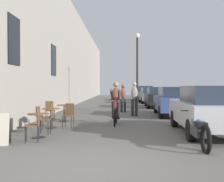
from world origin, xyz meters
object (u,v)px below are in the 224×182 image
at_px(parked_car_second, 174,101).
at_px(parked_car_fifth, 144,93).
at_px(pedestrian_mid, 123,97).
at_px(parked_car_fourth, 149,95).
at_px(cafe_chair_far_toward_street, 50,110).
at_px(cafe_chair_near_toward_street, 35,123).
at_px(parked_car_third, 158,97).
at_px(cafe_chair_mid_toward_street, 69,114).
at_px(cyclist_on_bicycle, 116,104).
at_px(cafe_chair_mid_toward_wall, 49,116).
at_px(parked_motorcycle, 198,130).
at_px(cafe_table_far, 64,109).
at_px(parked_car_nearest, 208,109).
at_px(cafe_chair_near_toward_wall, 42,118).
at_px(cafe_table_mid, 51,114).
at_px(street_lamp, 137,61).
at_px(cafe_table_near, 39,120).
at_px(pedestrian_near, 134,97).

relative_size(parked_car_second, parked_car_fifth, 0.95).
relative_size(pedestrian_mid, parked_car_fourth, 0.41).
height_order(cafe_chair_far_toward_street, parked_car_second, parked_car_second).
bearing_deg(cafe_chair_near_toward_street, cafe_chair_far_toward_street, 98.77).
xyz_separation_m(parked_car_third, parked_car_fourth, (-0.05, 5.62, -0.03)).
bearing_deg(cafe_chair_mid_toward_street, cyclist_on_bicycle, 31.48).
height_order(parked_car_second, parked_car_fifth, parked_car_fifth).
bearing_deg(cyclist_on_bicycle, cafe_chair_mid_toward_wall, -142.96).
bearing_deg(parked_motorcycle, cafe_chair_far_toward_street, 134.90).
relative_size(cafe_table_far, parked_car_second, 0.17).
bearing_deg(parked_car_third, parked_car_nearest, -89.76).
relative_size(cafe_chair_near_toward_wall, parked_motorcycle, 0.41).
height_order(cafe_table_far, parked_car_fifth, parked_car_fifth).
relative_size(cafe_chair_far_toward_street, parked_car_nearest, 0.20).
height_order(cafe_chair_near_toward_street, parked_car_nearest, parked_car_nearest).
bearing_deg(parked_motorcycle, cafe_table_mid, 145.44).
relative_size(cafe_chair_far_toward_street, parked_car_second, 0.21).
distance_m(parked_car_second, parked_car_third, 5.86).
height_order(cafe_chair_mid_toward_wall, parked_car_second, parked_car_second).
height_order(cafe_chair_near_toward_street, cafe_table_far, cafe_chair_near_toward_street).
xyz_separation_m(cafe_chair_mid_toward_street, cafe_chair_mid_toward_wall, (-0.57, -0.67, 0.00)).
bearing_deg(street_lamp, cafe_table_mid, -114.82).
xyz_separation_m(cafe_chair_mid_toward_wall, parked_car_fifth, (5.20, 22.10, 0.30)).
xyz_separation_m(cafe_table_near, street_lamp, (3.52, 9.88, 2.59)).
height_order(cafe_table_far, pedestrian_near, pedestrian_near).
xyz_separation_m(pedestrian_mid, parked_car_fourth, (2.52, 9.51, -0.18)).
bearing_deg(street_lamp, cafe_table_near, -109.63).
xyz_separation_m(pedestrian_near, street_lamp, (0.36, 3.51, 2.13)).
height_order(cafe_chair_mid_toward_street, cyclist_on_bicycle, cyclist_on_bicycle).
bearing_deg(cyclist_on_bicycle, cafe_chair_mid_toward_street, -148.52).
bearing_deg(pedestrian_mid, parked_car_fourth, 75.17).
xyz_separation_m(parked_car_fourth, parked_motorcycle, (-0.74, -19.04, -0.34)).
bearing_deg(parked_car_third, cafe_table_mid, -117.15).
bearing_deg(cafe_chair_mid_toward_street, cafe_chair_mid_toward_wall, -130.26).
xyz_separation_m(cafe_chair_mid_toward_wall, cafe_table_far, (0.02, 2.61, 0.00)).
height_order(cafe_chair_near_toward_street, parked_car_fourth, parked_car_fourth).
distance_m(street_lamp, parked_car_nearest, 9.48).
bearing_deg(parked_car_fourth, parked_car_nearest, -89.67).
bearing_deg(cafe_chair_near_toward_wall, parked_car_fifth, 77.10).
relative_size(parked_car_fourth, parked_motorcycle, 1.88).
xyz_separation_m(cafe_chair_near_toward_street, cafe_chair_mid_toward_street, (0.46, 2.71, 0.00)).
bearing_deg(parked_car_second, cafe_chair_mid_toward_street, -136.79).
bearing_deg(pedestrian_mid, pedestrian_near, -75.20).
relative_size(pedestrian_near, parked_car_second, 0.41).
relative_size(cafe_table_mid, parked_car_third, 0.17).
height_order(cafe_table_near, parked_car_fourth, parked_car_fourth).
bearing_deg(parked_car_third, parked_motorcycle, -93.38).
distance_m(parked_car_third, parked_motorcycle, 13.45).
relative_size(cafe_chair_near_toward_street, cyclist_on_bicycle, 0.51).
distance_m(cafe_chair_mid_toward_street, cyclist_on_bicycle, 2.02).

